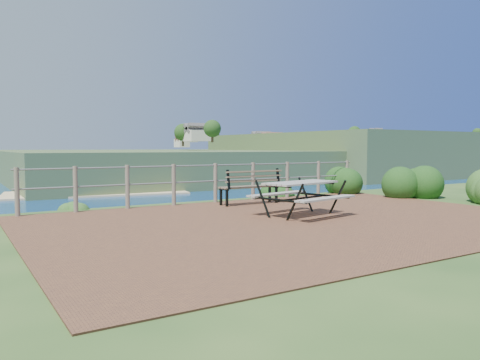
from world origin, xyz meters
The scene contains 9 objects.
ground centered at (0.00, 0.00, 0.00)m, with size 10.00×7.00×0.12m, color brown.
safety_railing centered at (0.00, 3.35, 0.57)m, with size 9.40×0.10×1.00m.
distant_bay centered at (173.07, 202.61, -1.52)m, with size 290.00×232.36×24.00m.
picnic_table centered at (0.37, 0.39, 0.45)m, with size 1.75×1.41×0.70m.
park_bench centered at (0.54, 2.60, 0.58)m, with size 1.56×0.40×0.88m.
shrub_right_front centered at (5.24, 1.75, 0.00)m, with size 1.46×1.46×2.07m, color #123B12.
shrub_right_edge centered at (4.73, 3.54, 0.00)m, with size 1.03×1.03×1.48m, color #123B12.
shrub_lip_west centered at (-3.33, 3.98, 0.00)m, with size 0.75×0.75×0.48m, color #2C511E.
shrub_lip_east centered at (2.48, 4.17, 0.00)m, with size 0.78×0.78×0.52m, color #123B12.
Camera 1 is at (-5.73, -7.07, 1.42)m, focal length 35.00 mm.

